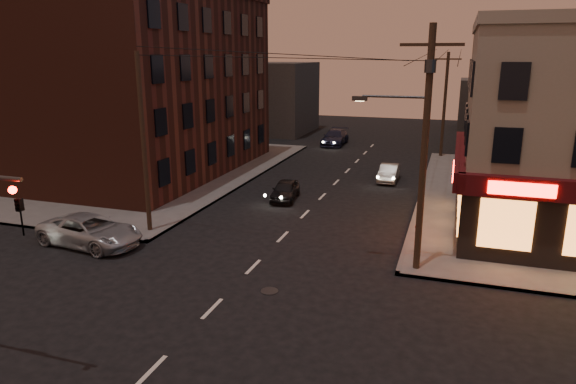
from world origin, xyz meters
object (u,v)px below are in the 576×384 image
at_px(sedan_near, 285,190).
at_px(fire_hydrant, 418,227).
at_px(suv_cross, 90,231).
at_px(sedan_mid, 389,173).
at_px(sedan_far, 335,137).

height_order(sedan_near, fire_hydrant, sedan_near).
bearing_deg(suv_cross, fire_hydrant, -60.46).
distance_m(sedan_near, fire_hydrant, 9.67).
relative_size(suv_cross, sedan_near, 1.45).
height_order(suv_cross, sedan_mid, suv_cross).
height_order(sedan_near, sedan_far, sedan_far).
distance_m(sedan_far, fire_hydrant, 27.27).
bearing_deg(suv_cross, sedan_far, -1.44).
height_order(suv_cross, sedan_near, suv_cross).
distance_m(sedan_near, sedan_mid, 9.00).
relative_size(suv_cross, sedan_mid, 1.44).
distance_m(sedan_mid, fire_hydrant, 11.83).
height_order(sedan_near, sedan_mid, sedan_near).
distance_m(suv_cross, sedan_mid, 21.34).
bearing_deg(sedan_near, suv_cross, -127.83).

